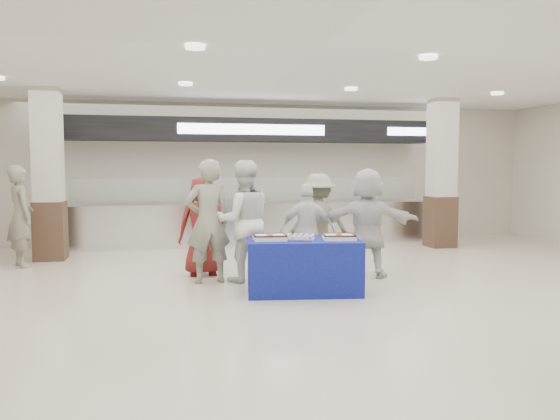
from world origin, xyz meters
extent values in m
plane|color=beige|center=(0.00, 0.00, 0.00)|extent=(14.00, 14.00, 0.00)
cube|color=silver|center=(0.00, 5.40, 0.45)|extent=(8.00, 0.80, 0.90)
cube|color=silver|center=(0.00, 5.40, 0.92)|extent=(8.00, 0.85, 0.04)
cube|color=white|center=(0.00, 5.10, 1.25)|extent=(7.60, 0.02, 0.50)
cube|color=black|center=(0.00, 5.40, 2.55)|extent=(8.40, 0.70, 0.50)
cube|color=silver|center=(0.00, 5.04, 2.55)|extent=(3.20, 0.03, 0.22)
cube|color=silver|center=(3.80, 5.04, 2.55)|extent=(1.40, 0.03, 0.18)
cube|color=#39261A|center=(-4.00, 4.20, 0.55)|extent=(0.55, 0.55, 1.10)
cube|color=beige|center=(-4.00, 4.20, 2.15)|extent=(0.50, 0.50, 2.10)
cube|color=#39261A|center=(4.00, 4.20, 0.55)|extent=(0.55, 0.55, 1.10)
cube|color=beige|center=(4.00, 4.20, 2.15)|extent=(0.50, 0.50, 2.10)
cube|color=navy|center=(-0.01, 0.58, 0.38)|extent=(1.64, 0.99, 0.75)
cube|color=white|center=(-0.48, 0.63, 0.78)|extent=(0.46, 0.37, 0.07)
cube|color=#412012|center=(-0.48, 0.63, 0.83)|extent=(0.46, 0.37, 0.02)
cylinder|color=#AE2718|center=(-0.48, 0.63, 0.82)|extent=(0.10, 0.10, 0.01)
cube|color=white|center=(0.46, 0.47, 0.78)|extent=(0.48, 0.40, 0.07)
cube|color=#412012|center=(0.46, 0.47, 0.83)|extent=(0.48, 0.40, 0.02)
cylinder|color=#AE2718|center=(0.46, 0.47, 0.82)|extent=(0.11, 0.11, 0.01)
cube|color=#B3B3B8|center=(-0.06, 0.59, 0.76)|extent=(0.48, 0.42, 0.01)
imported|color=maroon|center=(-1.29, 2.14, 0.80)|extent=(0.80, 0.53, 1.60)
imported|color=gray|center=(-1.25, 1.53, 0.93)|extent=(0.74, 0.55, 1.87)
imported|color=white|center=(-0.71, 1.56, 0.93)|extent=(0.95, 0.77, 1.85)
imported|color=white|center=(0.33, 1.67, 0.74)|extent=(0.92, 0.49, 1.49)
imported|color=gray|center=(0.65, 2.17, 0.82)|extent=(1.12, 0.73, 1.64)
imported|color=silver|center=(1.26, 1.46, 0.87)|extent=(1.68, 1.09, 1.73)
imported|color=gray|center=(-4.36, 3.55, 0.89)|extent=(0.69, 0.77, 1.78)
camera|label=1|loc=(-1.88, -6.66, 1.77)|focal=35.00mm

